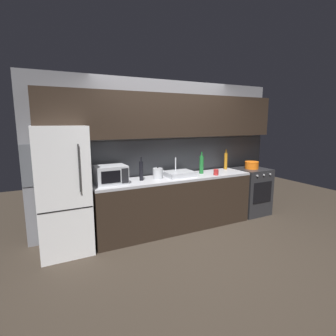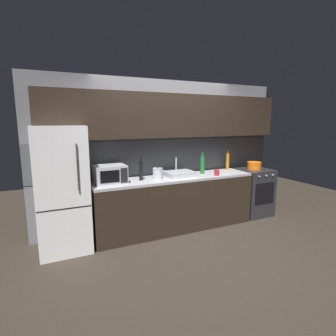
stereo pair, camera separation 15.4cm
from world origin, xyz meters
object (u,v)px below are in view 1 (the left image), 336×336
at_px(refrigerator, 62,191).
at_px(microwave, 111,175).
at_px(cooking_pot, 252,165).
at_px(wine_bottle_amber, 226,161).
at_px(wine_bottle_green, 201,164).
at_px(kettle, 158,173).
at_px(oven_range, 251,191).
at_px(wine_bottle_dark, 141,171).
at_px(mug_red, 216,172).

relative_size(refrigerator, microwave, 3.81).
bearing_deg(cooking_pot, wine_bottle_amber, 159.72).
xyz_separation_m(refrigerator, microwave, (0.68, 0.02, 0.16)).
bearing_deg(wine_bottle_green, microwave, -178.93).
xyz_separation_m(kettle, wine_bottle_green, (0.87, 0.04, 0.08)).
bearing_deg(oven_range, cooking_pot, 172.02).
bearing_deg(microwave, oven_range, -0.41).
distance_m(refrigerator, oven_range, 3.49).
relative_size(microwave, cooking_pot, 1.75).
relative_size(refrigerator, oven_range, 1.95).
distance_m(wine_bottle_dark, mug_red, 1.31).
height_order(kettle, mug_red, kettle).
relative_size(refrigerator, cooking_pot, 6.67).
height_order(wine_bottle_amber, wine_bottle_green, wine_bottle_amber).
bearing_deg(wine_bottle_amber, microwave, -175.89).
distance_m(oven_range, wine_bottle_dark, 2.38).
distance_m(refrigerator, cooking_pot, 3.45).
xyz_separation_m(refrigerator, cooking_pot, (3.45, 0.00, 0.09)).
bearing_deg(microwave, wine_bottle_amber, 4.11).
bearing_deg(kettle, cooking_pot, -0.37).
distance_m(refrigerator, microwave, 0.70).
height_order(refrigerator, wine_bottle_amber, refrigerator).
xyz_separation_m(wine_bottle_dark, cooking_pot, (2.29, -0.01, -0.08)).
relative_size(wine_bottle_dark, mug_red, 3.71).
bearing_deg(kettle, refrigerator, -179.49).
relative_size(refrigerator, wine_bottle_green, 4.58).
height_order(microwave, kettle, microwave).
bearing_deg(refrigerator, oven_range, -0.02).
xyz_separation_m(microwave, cooking_pot, (2.77, -0.02, -0.06)).
height_order(oven_range, wine_bottle_dark, wine_bottle_dark).
distance_m(wine_bottle_amber, wine_bottle_green, 0.66).
height_order(microwave, wine_bottle_dark, wine_bottle_dark).
relative_size(refrigerator, kettle, 9.02).
relative_size(microwave, wine_bottle_dark, 1.25).
distance_m(oven_range, mug_red, 1.14).
xyz_separation_m(microwave, wine_bottle_amber, (2.28, 0.16, 0.03)).
relative_size(microwave, wine_bottle_amber, 1.20).
bearing_deg(oven_range, mug_red, -169.55).
relative_size(kettle, wine_bottle_green, 0.51).
distance_m(oven_range, wine_bottle_green, 1.30).
bearing_deg(microwave, refrigerator, -178.45).
bearing_deg(wine_bottle_dark, cooking_pot, -0.34).
bearing_deg(cooking_pot, microwave, 179.62).
xyz_separation_m(kettle, wine_bottle_dark, (-0.28, 0.00, 0.07)).
xyz_separation_m(microwave, mug_red, (1.77, -0.21, -0.09)).
xyz_separation_m(oven_range, kettle, (-2.02, 0.01, 0.54)).
relative_size(wine_bottle_green, wine_bottle_dark, 1.04).
xyz_separation_m(oven_range, wine_bottle_dark, (-2.30, 0.02, 0.60)).
height_order(wine_bottle_green, mug_red, wine_bottle_green).
xyz_separation_m(oven_range, cooking_pot, (-0.01, 0.00, 0.52)).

